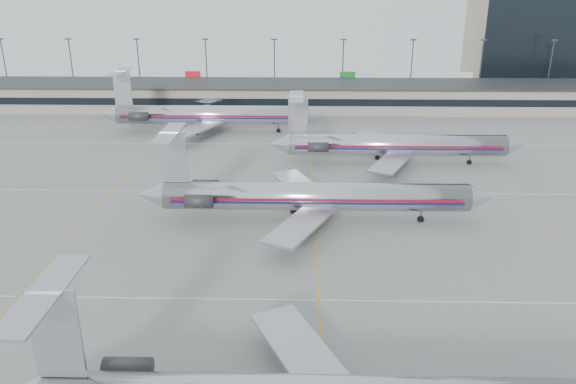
{
  "coord_description": "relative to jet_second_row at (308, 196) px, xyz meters",
  "views": [
    {
      "loc": [
        -1.9,
        -37.91,
        29.49
      ],
      "look_at": [
        -3.45,
        28.14,
        4.5
      ],
      "focal_mm": 35.0,
      "sensor_mm": 36.0,
      "label": 1
    }
  ],
  "objects": [
    {
      "name": "jet_back_row",
      "position": [
        -20.15,
        45.4,
        0.2
      ],
      "size": [
        46.33,
        28.5,
        12.67
      ],
      "color": "silver",
      "rests_on": "ground"
    },
    {
      "name": "ground",
      "position": [
        0.85,
        -29.49,
        -3.48
      ],
      "size": [
        260.0,
        260.0,
        0.0
      ],
      "primitive_type": "plane",
      "color": "gray",
      "rests_on": "ground"
    },
    {
      "name": "apron_markings",
      "position": [
        0.85,
        -19.49,
        -3.47
      ],
      "size": [
        160.0,
        0.15,
        0.02
      ],
      "primitive_type": "cube",
      "color": "silver",
      "rests_on": "ground"
    },
    {
      "name": "distant_building",
      "position": [
        62.85,
        98.51,
        9.02
      ],
      "size": [
        30.0,
        20.0,
        25.0
      ],
      "primitive_type": "cube",
      "color": "tan",
      "rests_on": "ground"
    },
    {
      "name": "terminal",
      "position": [
        0.85,
        68.48,
        -0.32
      ],
      "size": [
        162.0,
        17.0,
        6.25
      ],
      "color": "gray",
      "rests_on": "ground"
    },
    {
      "name": "jet_third_row",
      "position": [
        14.36,
        24.69,
        -0.06
      ],
      "size": [
        43.08,
        26.5,
        11.78
      ],
      "color": "silver",
      "rests_on": "ground"
    },
    {
      "name": "light_mast_row",
      "position": [
        0.85,
        82.51,
        5.1
      ],
      "size": [
        163.6,
        0.4,
        15.28
      ],
      "color": "#38383D",
      "rests_on": "ground"
    },
    {
      "name": "jet_second_row",
      "position": [
        0.0,
        0.0,
        0.0
      ],
      "size": [
        45.77,
        26.95,
        11.98
      ],
      "color": "silver",
      "rests_on": "ground"
    }
  ]
}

